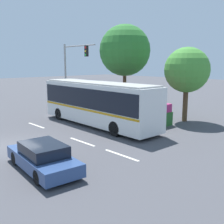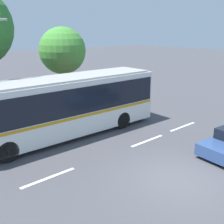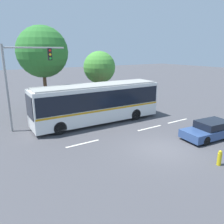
# 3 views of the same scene
# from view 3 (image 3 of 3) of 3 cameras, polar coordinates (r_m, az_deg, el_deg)

# --- Properties ---
(ground_plane) EXTENTS (140.00, 140.00, 0.00)m
(ground_plane) POSITION_cam_3_polar(r_m,az_deg,el_deg) (14.58, 12.54, -9.25)
(ground_plane) COLOR #444449
(city_bus) EXTENTS (11.13, 2.76, 3.31)m
(city_bus) POSITION_cam_3_polar(r_m,az_deg,el_deg) (18.87, -3.73, 2.81)
(city_bus) COLOR silver
(city_bus) RESTS_ON ground
(sedan_foreground) EXTENTS (4.57, 2.16, 1.23)m
(sedan_foreground) POSITION_cam_3_polar(r_m,az_deg,el_deg) (17.32, 24.04, -4.16)
(sedan_foreground) COLOR navy
(sedan_foreground) RESTS_ON ground
(traffic_light_pole) EXTENTS (4.60, 0.24, 6.46)m
(traffic_light_pole) POSITION_cam_3_polar(r_m,az_deg,el_deg) (18.13, -22.33, 8.80)
(traffic_light_pole) COLOR gray
(traffic_light_pole) RESTS_ON ground
(flowering_hedge) EXTENTS (7.63, 1.57, 1.65)m
(flowering_hedge) POSITION_cam_3_polar(r_m,az_deg,el_deg) (22.17, -7.75, 1.77)
(flowering_hedge) COLOR #286028
(flowering_hedge) RESTS_ON ground
(street_tree_left) EXTENTS (4.82, 4.82, 8.29)m
(street_tree_left) POSITION_cam_3_polar(r_m,az_deg,el_deg) (22.71, -17.37, 14.43)
(street_tree_left) COLOR brown
(street_tree_left) RESTS_ON ground
(street_tree_centre) EXTENTS (3.61, 3.61, 5.97)m
(street_tree_centre) POSITION_cam_3_polar(r_m,az_deg,el_deg) (25.74, -3.25, 11.28)
(street_tree_centre) COLOR brown
(street_tree_centre) RESTS_ON ground
(fire_hydrant) EXTENTS (0.22, 0.22, 0.86)m
(fire_hydrant) POSITION_cam_3_polar(r_m,az_deg,el_deg) (13.54, 25.78, -10.57)
(fire_hydrant) COLOR gold
(fire_hydrant) RESTS_ON ground
(lane_stripe_near) EXTENTS (2.40, 0.16, 0.01)m
(lane_stripe_near) POSITION_cam_3_polar(r_m,az_deg,el_deg) (18.17, 9.63, -4.04)
(lane_stripe_near) COLOR silver
(lane_stripe_near) RESTS_ON ground
(lane_stripe_mid) EXTENTS (2.40, 0.16, 0.01)m
(lane_stripe_mid) POSITION_cam_3_polar(r_m,az_deg,el_deg) (15.14, -7.47, -8.02)
(lane_stripe_mid) COLOR silver
(lane_stripe_mid) RESTS_ON ground
(lane_stripe_far) EXTENTS (2.40, 0.16, 0.01)m
(lane_stripe_far) POSITION_cam_3_polar(r_m,az_deg,el_deg) (20.49, 16.43, -2.21)
(lane_stripe_far) COLOR silver
(lane_stripe_far) RESTS_ON ground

